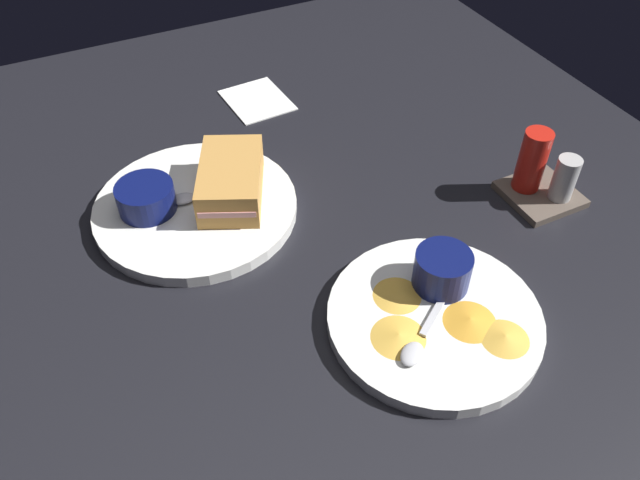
% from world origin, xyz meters
% --- Properties ---
extents(ground_plane, '(1.10, 1.10, 0.03)m').
position_xyz_m(ground_plane, '(0.00, 0.00, -0.01)').
color(ground_plane, black).
extents(plate_sandwich_main, '(0.26, 0.26, 0.02)m').
position_xyz_m(plate_sandwich_main, '(-0.04, -0.12, 0.01)').
color(plate_sandwich_main, white).
rests_on(plate_sandwich_main, ground_plane).
extents(sandwich_half_near, '(0.15, 0.12, 0.05)m').
position_xyz_m(sandwich_half_near, '(-0.04, -0.07, 0.04)').
color(sandwich_half_near, '#C68C42').
rests_on(sandwich_half_near, plate_sandwich_main).
extents(ramekin_dark_sauce, '(0.07, 0.07, 0.04)m').
position_xyz_m(ramekin_dark_sauce, '(-0.06, -0.18, 0.04)').
color(ramekin_dark_sauce, '#0C144C').
rests_on(ramekin_dark_sauce, plate_sandwich_main).
extents(spoon_by_dark_ramekin, '(0.03, 0.10, 0.01)m').
position_xyz_m(spoon_by_dark_ramekin, '(-0.05, -0.12, 0.02)').
color(spoon_by_dark_ramekin, silver).
rests_on(spoon_by_dark_ramekin, plate_sandwich_main).
extents(plate_chips_companion, '(0.23, 0.23, 0.02)m').
position_xyz_m(plate_chips_companion, '(0.24, 0.05, 0.01)').
color(plate_chips_companion, white).
rests_on(plate_chips_companion, ground_plane).
extents(ramekin_light_gravy, '(0.06, 0.06, 0.04)m').
position_xyz_m(ramekin_light_gravy, '(0.21, 0.08, 0.04)').
color(ramekin_light_gravy, '#0C144C').
rests_on(ramekin_light_gravy, plate_chips_companion).
extents(spoon_by_gravy_ramekin, '(0.07, 0.09, 0.01)m').
position_xyz_m(spoon_by_gravy_ramekin, '(0.27, 0.01, 0.02)').
color(spoon_by_gravy_ramekin, silver).
rests_on(spoon_by_gravy_ramekin, plate_chips_companion).
extents(plantain_chip_scatter, '(0.16, 0.16, 0.01)m').
position_xyz_m(plantain_chip_scatter, '(0.26, 0.05, 0.02)').
color(plantain_chip_scatter, gold).
rests_on(plantain_chip_scatter, plate_chips_companion).
extents(condiment_caddy, '(0.09, 0.09, 0.10)m').
position_xyz_m(condiment_caddy, '(0.12, 0.29, 0.03)').
color(condiment_caddy, brown).
rests_on(condiment_caddy, ground_plane).
extents(paper_napkin_folded, '(0.12, 0.10, 0.00)m').
position_xyz_m(paper_napkin_folded, '(-0.26, 0.05, 0.00)').
color(paper_napkin_folded, white).
rests_on(paper_napkin_folded, ground_plane).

